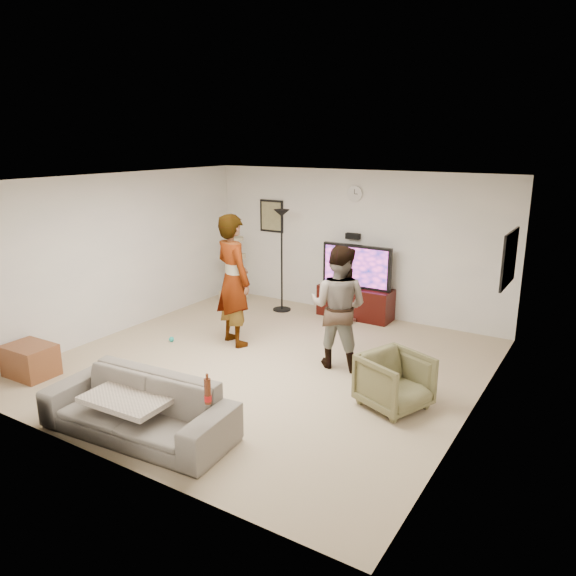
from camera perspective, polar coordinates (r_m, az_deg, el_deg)
The scene contains 24 objects.
floor at distance 7.62m, azimuth -2.28°, elevation -7.95°, with size 5.50×5.50×0.02m, color tan.
ceiling at distance 7.02m, azimuth -2.50°, elevation 11.31°, with size 5.50×5.50×0.02m, color silver.
wall_back at distance 9.56m, azimuth 6.91°, elevation 4.67°, with size 5.50×0.04×2.50m, color silver.
wall_front at distance 5.27m, azimuth -19.43°, elevation -4.96°, with size 5.50×0.04×2.50m, color silver.
wall_left at distance 9.02m, azimuth -17.05°, elevation 3.45°, with size 0.04×5.50×2.50m, color silver.
wall_right at distance 6.16m, azimuth 19.33°, elevation -2.05°, with size 0.04×5.50×2.50m, color silver.
wall_clock at distance 9.42m, azimuth 7.00°, elevation 9.73°, with size 0.26×0.26×0.04m, color white.
wall_speaker at distance 9.49m, azimuth 6.78°, elevation 5.38°, with size 0.25×0.10×0.10m, color black.
picture_back at distance 10.31m, azimuth -1.73°, elevation 7.51°, with size 0.42×0.03×0.52m, color #76714E.
picture_right at distance 7.64m, azimuth 22.05°, elevation 2.87°, with size 0.03×0.78×0.62m, color #FDCE6B.
tv_stand at distance 9.51m, azimuth 7.03°, elevation -1.49°, with size 1.29×0.45×0.54m, color black.
console_box at distance 9.27m, azimuth 5.59°, elevation -3.42°, with size 0.40×0.30×0.07m, color beige.
tv at distance 9.35m, azimuth 7.16°, elevation 2.25°, with size 1.24×0.08×0.74m, color black.
tv_screen at distance 9.31m, azimuth 7.04°, elevation 2.20°, with size 1.14×0.01×0.65m, color #F13EA1.
floor_lamp at distance 9.67m, azimuth -0.66°, elevation 2.81°, with size 0.32×0.32×1.81m, color black.
cat_tree at distance 10.40m, azimuth -5.77°, elevation 2.04°, with size 0.40×0.40×1.25m, color tan.
person_left at distance 8.09m, azimuth -5.72°, elevation 0.81°, with size 0.72×0.47×1.97m, color #A8A8A8.
person_right at distance 7.32m, azimuth 5.27°, elevation -1.96°, with size 0.81×0.63×1.67m, color #3B6598.
sofa at distance 6.01m, azimuth -15.38°, elevation -11.92°, with size 2.08×0.81×0.61m, color #6B645D.
throw_blanket at distance 6.01m, azimuth -15.95°, elevation -10.81°, with size 0.90×0.70×0.06m, color #BFAF9F.
beer_bottle at distance 5.22m, azimuth -8.38°, elevation -10.61°, with size 0.06×0.06×0.25m, color #592713.
armchair at distance 6.45m, azimuth 11.06°, elevation -9.53°, with size 0.68×0.70×0.64m, color brown.
side_table at distance 7.92m, azimuth -25.26°, elevation -6.83°, with size 0.63×0.47×0.42m, color brown.
toy_ball at distance 8.57m, azimuth -12.05°, elevation -5.25°, with size 0.08×0.08×0.08m, color teal.
Camera 1 is at (3.94, -5.79, 3.00)m, focal length 34.10 mm.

